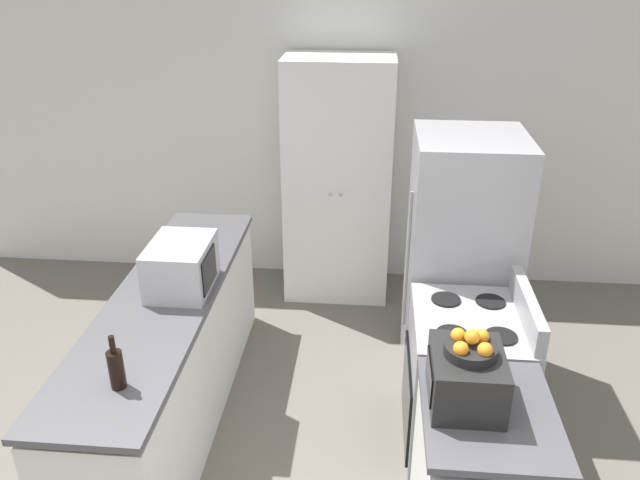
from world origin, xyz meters
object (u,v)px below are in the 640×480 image
Objects in this scene: stove at (464,382)px; refrigerator at (460,261)px; toaster_oven at (466,378)px; microwave at (181,266)px; fruit_bowl at (471,347)px; pantry_cabinet at (338,181)px; wine_bottle at (116,368)px.

refrigerator is (0.02, 0.77, 0.40)m from stove.
refrigerator is 4.50× the size of toaster_oven.
fruit_bowl reaches higher than microwave.
pantry_cabinet is 2.67m from fruit_bowl.
refrigerator is at bearing -50.52° from pantry_cabinet.
refrigerator reaches higher than stove.
microwave is at bearing -161.28° from refrigerator.
pantry_cabinet is at bearing 71.66° from wine_bottle.
stove is at bearing 79.81° from fruit_bowl.
stove is 2.78× the size of toaster_oven.
pantry_cabinet is 8.74× the size of fruit_bowl.
wine_bottle is at bearing -92.02° from microwave.
refrigerator is 6.16× the size of wine_bottle.
stove is 0.62× the size of refrigerator.
wine_bottle is (-1.76, -1.53, 0.15)m from refrigerator.
toaster_oven is at bearing -100.51° from stove.
microwave is at bearing 87.98° from wine_bottle.
stove is 1.81m from microwave.
toaster_oven is at bearing -151.27° from fruit_bowl.
microwave is at bearing 173.60° from stove.
fruit_bowl reaches higher than toaster_oven.
pantry_cabinet is 7.20× the size of wine_bottle.
toaster_oven is (0.73, -2.57, 0.02)m from pantry_cabinet.
stove is at bearing -91.79° from refrigerator.
wine_bottle is at bearing -178.38° from fruit_bowl.
refrigerator is 3.70× the size of microwave.
fruit_bowl is at bearing -29.76° from microwave.
microwave reaches higher than stove.
pantry_cabinet is at bearing 129.48° from refrigerator.
fruit_bowl is at bearing -95.83° from refrigerator.
toaster_oven is (-0.13, -0.71, 0.57)m from stove.
microwave is 1.81m from toaster_oven.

